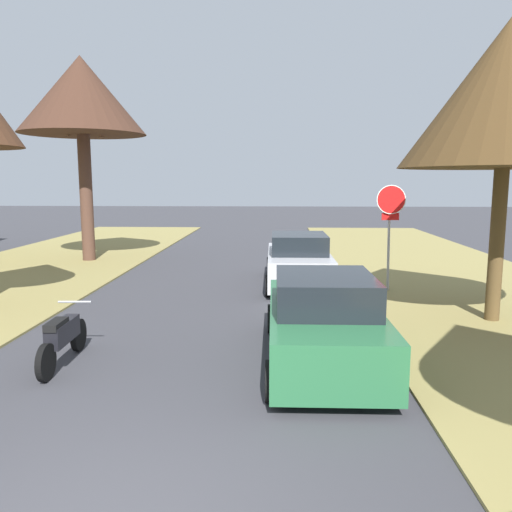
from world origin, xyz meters
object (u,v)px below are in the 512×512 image
stop_sign_far (390,215)px  parked_motorcycle (63,337)px  street_tree_right_mid_a (507,94)px  parked_sedan_green (323,322)px  street_tree_left_mid_b (81,97)px  parked_sedan_silver (298,261)px

stop_sign_far → parked_motorcycle: 9.28m
street_tree_right_mid_a → parked_sedan_green: street_tree_right_mid_a is taller
parked_sedan_green → parked_motorcycle: parked_sedan_green is taller
street_tree_left_mid_b → parked_sedan_green: size_ratio=1.75×
parked_motorcycle → parked_sedan_green: bearing=4.1°
street_tree_right_mid_a → parked_motorcycle: street_tree_right_mid_a is taller
parked_sedan_green → parked_motorcycle: size_ratio=2.15×
parked_sedan_green → parked_sedan_silver: bearing=91.4°
stop_sign_far → street_tree_right_mid_a: street_tree_right_mid_a is taller
street_tree_left_mid_b → parked_sedan_silver: 10.69m
parked_motorcycle → street_tree_right_mid_a: bearing=19.9°
parked_sedan_silver → parked_sedan_green: bearing=-88.6°
street_tree_right_mid_a → street_tree_left_mid_b: (-12.23, 8.19, 1.33)m
stop_sign_far → parked_motorcycle: bearing=-138.1°
stop_sign_far → parked_motorcycle: stop_sign_far is taller
parked_sedan_silver → stop_sign_far: bearing=-18.7°
street_tree_left_mid_b → street_tree_right_mid_a: bearing=-33.8°
stop_sign_far → parked_sedan_silver: 3.03m
stop_sign_far → parked_sedan_silver: bearing=161.3°
street_tree_left_mid_b → parked_sedan_green: (8.22, -10.93, -5.54)m
street_tree_right_mid_a → street_tree_left_mid_b: size_ratio=0.83×
street_tree_right_mid_a → street_tree_left_mid_b: street_tree_left_mid_b is taller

